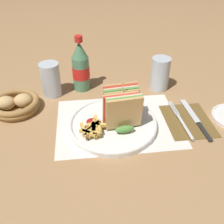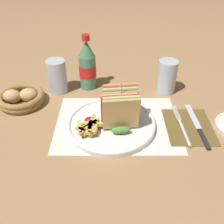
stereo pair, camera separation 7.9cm
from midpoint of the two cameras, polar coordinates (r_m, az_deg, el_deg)
The scene contains 13 objects.
ground_plane at distance 0.80m, azimuth 4.82°, elevation -3.30°, with size 4.00×4.00×0.00m, color #9E754C.
placemat at distance 0.81m, azimuth 4.10°, elevation -2.48°, with size 0.38×0.28×0.00m.
plate_main at distance 0.79m, azimuth 2.85°, elevation -2.70°, with size 0.27×0.27×0.02m.
club_sandwich at distance 0.76m, azimuth 4.82°, elevation 0.71°, with size 0.11×0.12×0.14m.
fries_pile at distance 0.75m, azimuth -1.63°, elevation -3.26°, with size 0.09×0.09×0.02m.
ketchup_blob at distance 0.79m, azimuth -1.68°, elevation -1.60°, with size 0.03×0.03×0.01m.
napkin at distance 0.84m, azimuth 19.14°, elevation -2.98°, with size 0.14×0.18×0.00m.
fork at distance 0.82m, azimuth 18.01°, elevation -3.49°, with size 0.02×0.20×0.01m.
knife at distance 0.85m, azimuth 20.83°, elevation -2.86°, with size 0.03×0.21×0.00m.
coke_bottle_near at distance 0.95m, azimuth -2.79°, elevation 9.94°, with size 0.06×0.06×0.20m.
glass_near at distance 0.97m, azimuth 14.32°, elevation 6.96°, with size 0.07×0.07×0.12m.
glass_far at distance 0.95m, azimuth -9.26°, elevation 7.24°, with size 0.07×0.07×0.12m.
bread_basket at distance 0.93m, azimuth -16.73°, elevation 2.92°, with size 0.16×0.16×0.06m.
Camera 2 is at (-0.03, -0.62, 0.51)m, focal length 42.00 mm.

